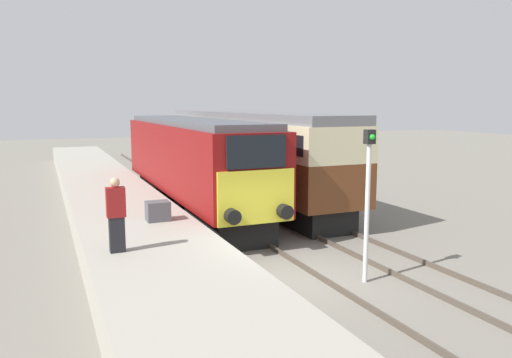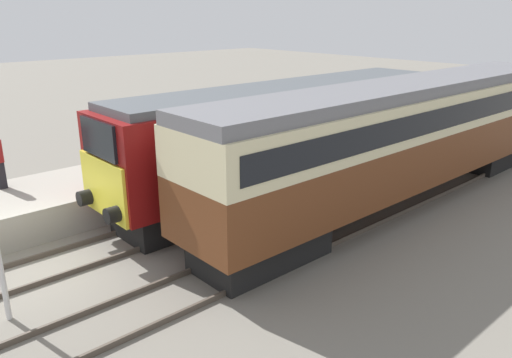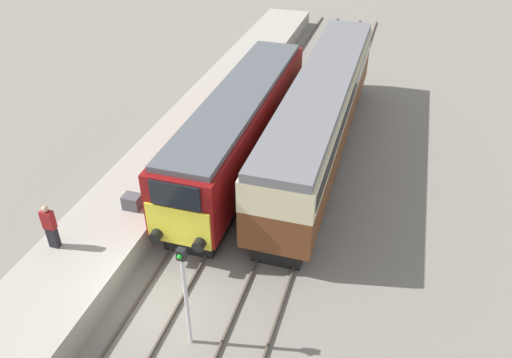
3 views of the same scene
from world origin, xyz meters
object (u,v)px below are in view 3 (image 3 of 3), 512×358
at_px(passenger_carriage, 322,109).
at_px(person_on_platform, 50,227).
at_px(locomotive, 240,127).
at_px(luggage_crate, 132,202).
at_px(signal_post, 185,290).

relative_size(passenger_carriage, person_on_platform, 9.80).
bearing_deg(passenger_carriage, locomotive, -145.86).
distance_m(passenger_carriage, luggage_crate, 10.12).
distance_m(locomotive, person_on_platform, 9.59).
relative_size(signal_post, luggage_crate, 5.66).
bearing_deg(luggage_crate, locomotive, 64.77).
distance_m(passenger_carriage, signal_post, 12.74).
bearing_deg(signal_post, passenger_carriage, 82.33).
relative_size(person_on_platform, luggage_crate, 2.60).
distance_m(signal_post, luggage_crate, 6.45).
height_order(passenger_carriage, person_on_platform, passenger_carriage).
distance_m(person_on_platform, luggage_crate, 3.35).
xyz_separation_m(passenger_carriage, signal_post, (-1.70, -12.62, -0.19)).
height_order(locomotive, luggage_crate, locomotive).
xyz_separation_m(person_on_platform, luggage_crate, (1.61, 2.88, -0.61)).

